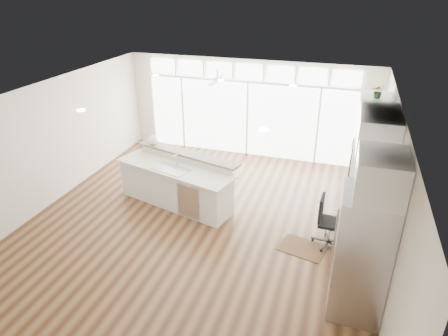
% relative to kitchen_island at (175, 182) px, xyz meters
% --- Properties ---
extents(floor, '(7.00, 8.00, 0.02)m').
position_rel_kitchen_island_xyz_m(floor, '(0.79, -0.69, -0.56)').
color(floor, '#3C2412').
rests_on(floor, ground).
extents(ceiling, '(7.00, 8.00, 0.02)m').
position_rel_kitchen_island_xyz_m(ceiling, '(0.79, -0.69, 2.15)').
color(ceiling, white).
rests_on(ceiling, wall_back).
extents(wall_back, '(7.00, 0.04, 2.70)m').
position_rel_kitchen_island_xyz_m(wall_back, '(0.79, 3.31, 0.80)').
color(wall_back, beige).
rests_on(wall_back, floor).
extents(wall_front, '(7.00, 0.04, 2.70)m').
position_rel_kitchen_island_xyz_m(wall_front, '(0.79, -4.69, 0.80)').
color(wall_front, beige).
rests_on(wall_front, floor).
extents(wall_left, '(0.04, 8.00, 2.70)m').
position_rel_kitchen_island_xyz_m(wall_left, '(-2.71, -0.69, 0.80)').
color(wall_left, beige).
rests_on(wall_left, floor).
extents(wall_right, '(0.04, 8.00, 2.70)m').
position_rel_kitchen_island_xyz_m(wall_right, '(4.29, -0.69, 0.80)').
color(wall_right, beige).
rests_on(wall_right, floor).
extents(glass_wall, '(5.80, 0.06, 2.08)m').
position_rel_kitchen_island_xyz_m(glass_wall, '(0.79, 3.25, 0.50)').
color(glass_wall, white).
rests_on(glass_wall, wall_back).
extents(transom_row, '(5.90, 0.06, 0.40)m').
position_rel_kitchen_island_xyz_m(transom_row, '(0.79, 3.25, 1.83)').
color(transom_row, white).
rests_on(transom_row, wall_back).
extents(desk_window, '(0.04, 0.85, 0.85)m').
position_rel_kitchen_island_xyz_m(desk_window, '(4.25, -0.39, 1.00)').
color(desk_window, white).
rests_on(desk_window, wall_right).
extents(ceiling_fan, '(1.16, 1.16, 0.32)m').
position_rel_kitchen_island_xyz_m(ceiling_fan, '(0.29, 2.11, 1.93)').
color(ceiling_fan, white).
rests_on(ceiling_fan, ceiling).
extents(recessed_lights, '(3.40, 3.00, 0.02)m').
position_rel_kitchen_island_xyz_m(recessed_lights, '(0.79, -0.49, 2.13)').
color(recessed_lights, white).
rests_on(recessed_lights, ceiling).
extents(oven_cabinet, '(0.64, 1.20, 2.50)m').
position_rel_kitchen_island_xyz_m(oven_cabinet, '(3.96, 1.11, 0.70)').
color(oven_cabinet, silver).
rests_on(oven_cabinet, floor).
extents(desk_nook, '(0.72, 1.30, 0.76)m').
position_rel_kitchen_island_xyz_m(desk_nook, '(3.92, -0.39, -0.17)').
color(desk_nook, silver).
rests_on(desk_nook, floor).
extents(upper_cabinets, '(0.64, 1.30, 0.64)m').
position_rel_kitchen_island_xyz_m(upper_cabinets, '(3.96, -0.39, 1.80)').
color(upper_cabinets, silver).
rests_on(upper_cabinets, wall_right).
extents(refrigerator, '(0.76, 0.90, 2.00)m').
position_rel_kitchen_island_xyz_m(refrigerator, '(3.90, -2.04, 0.45)').
color(refrigerator, '#B9B9BE').
rests_on(refrigerator, floor).
extents(fridge_cabinet, '(0.64, 0.90, 0.60)m').
position_rel_kitchen_island_xyz_m(fridge_cabinet, '(3.96, -2.04, 1.75)').
color(fridge_cabinet, silver).
rests_on(fridge_cabinet, wall_right).
extents(framed_photos, '(0.06, 0.22, 0.80)m').
position_rel_kitchen_island_xyz_m(framed_photos, '(4.25, 0.23, 0.85)').
color(framed_photos, black).
rests_on(framed_photos, wall_right).
extents(kitchen_island, '(2.95, 1.73, 1.10)m').
position_rel_kitchen_island_xyz_m(kitchen_island, '(0.00, 0.00, 0.00)').
color(kitchen_island, silver).
rests_on(kitchen_island, floor).
extents(rug, '(0.96, 0.79, 0.01)m').
position_rel_kitchen_island_xyz_m(rug, '(2.96, -0.78, -0.55)').
color(rug, '#311C0F').
rests_on(rug, floor).
extents(office_chair, '(0.55, 0.51, 1.00)m').
position_rel_kitchen_island_xyz_m(office_chair, '(3.41, -0.52, -0.05)').
color(office_chair, black).
rests_on(office_chair, floor).
extents(fishbowl, '(0.27, 0.27, 0.23)m').
position_rel_kitchen_island_xyz_m(fishbowl, '(-0.81, 0.63, 0.67)').
color(fishbowl, white).
rests_on(fishbowl, kitchen_island).
extents(monitor, '(0.12, 0.47, 0.39)m').
position_rel_kitchen_island_xyz_m(monitor, '(3.84, -0.39, 0.40)').
color(monitor, black).
rests_on(monitor, desk_nook).
extents(keyboard, '(0.15, 0.35, 0.02)m').
position_rel_kitchen_island_xyz_m(keyboard, '(3.67, -0.39, 0.22)').
color(keyboard, white).
rests_on(keyboard, desk_nook).
extents(potted_plant, '(0.27, 0.30, 0.21)m').
position_rel_kitchen_island_xyz_m(potted_plant, '(3.96, 1.11, 2.05)').
color(potted_plant, '#2A5424').
rests_on(potted_plant, oven_cabinet).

